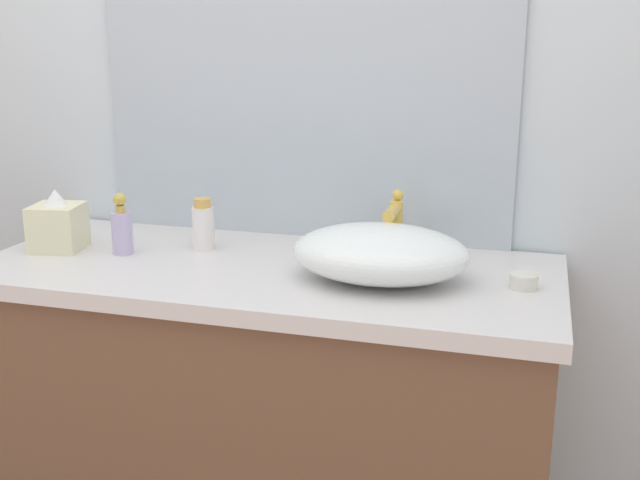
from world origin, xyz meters
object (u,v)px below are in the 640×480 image
object	(u,v)px
soap_dispenser	(122,229)
tissue_box	(58,224)
sink_basin	(380,253)
lotion_bottle	(203,226)
candle_jar	(524,281)

from	to	relation	value
soap_dispenser	tissue_box	world-z (taller)	tissue_box
sink_basin	lotion_bottle	world-z (taller)	lotion_bottle
soap_dispenser	tissue_box	distance (m)	0.18
sink_basin	lotion_bottle	bearing A→B (deg)	166.24
sink_basin	soap_dispenser	bearing A→B (deg)	177.77
sink_basin	lotion_bottle	distance (m)	0.50
sink_basin	soap_dispenser	xyz separation A→B (m)	(-0.67, 0.03, 0.00)
sink_basin	soap_dispenser	distance (m)	0.67
soap_dispenser	candle_jar	size ratio (longest dim) A/B	2.49
soap_dispenser	candle_jar	bearing A→B (deg)	0.11
lotion_bottle	sink_basin	bearing A→B (deg)	-13.76
sink_basin	tissue_box	world-z (taller)	tissue_box
candle_jar	lotion_bottle	bearing A→B (deg)	173.49
candle_jar	sink_basin	bearing A→B (deg)	-174.94
sink_basin	candle_jar	xyz separation A→B (m)	(0.31, 0.03, -0.05)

